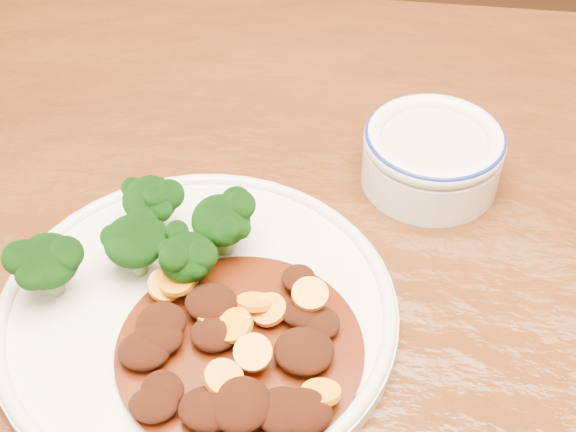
{
  "coord_description": "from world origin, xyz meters",
  "views": [
    {
      "loc": [
        -0.03,
        -0.42,
        1.23
      ],
      "look_at": [
        -0.06,
        0.05,
        0.77
      ],
      "focal_mm": 50.0,
      "sensor_mm": 36.0,
      "label": 1
    }
  ],
  "objects": [
    {
      "name": "dining_table",
      "position": [
        -0.0,
        0.0,
        0.67
      ],
      "size": [
        1.55,
        0.99,
        0.75
      ],
      "rotation": [
        0.0,
        0.0,
        -0.06
      ],
      "color": "#50280E",
      "rests_on": "ground"
    },
    {
      "name": "dinner_plate",
      "position": [
        -0.12,
        -0.05,
        0.76
      ],
      "size": [
        0.3,
        0.3,
        0.02
      ],
      "rotation": [
        0.0,
        0.0,
        0.31
      ],
      "color": "silver",
      "rests_on": "dining_table"
    },
    {
      "name": "broccoli_florets",
      "position": [
        -0.16,
        -0.0,
        0.79
      ],
      "size": [
        0.17,
        0.12,
        0.05
      ],
      "color": "#6A924B",
      "rests_on": "dinner_plate"
    },
    {
      "name": "mince_stew",
      "position": [
        -0.08,
        -0.09,
        0.77
      ],
      "size": [
        0.18,
        0.18,
        0.03
      ],
      "color": "#4D1408",
      "rests_on": "dinner_plate"
    },
    {
      "name": "dip_bowl",
      "position": [
        0.06,
        0.13,
        0.78
      ],
      "size": [
        0.12,
        0.12,
        0.06
      ],
      "rotation": [
        0.0,
        0.0,
        0.3
      ],
      "color": "silver",
      "rests_on": "dining_table"
    }
  ]
}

